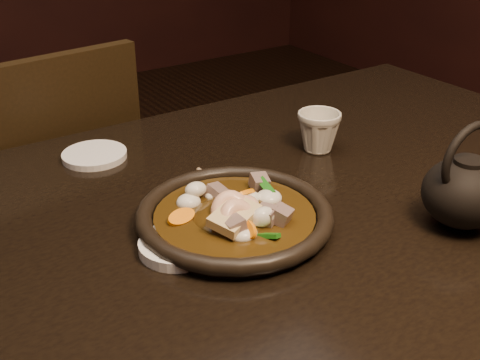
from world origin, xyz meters
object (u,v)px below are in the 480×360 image
tea_cup (319,130)px  chair (41,223)px  teapot (465,189)px  table (220,275)px  plate (235,216)px

tea_cup → chair: bearing=129.6°
chair → teapot: 0.94m
tea_cup → teapot: bearing=-90.2°
chair → tea_cup: 0.69m
table → chair: size_ratio=1.79×
plate → teapot: 0.32m
table → chair: chair is taller
plate → table: bearing=179.6°
chair → plate: chair is taller
table → tea_cup: bearing=24.2°
table → tea_cup: tea_cup is taller
chair → teapot: size_ratio=5.76×
plate → chair: bearing=101.9°
chair → tea_cup: chair is taller
table → plate: 0.09m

